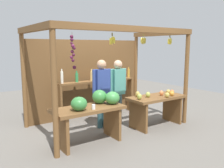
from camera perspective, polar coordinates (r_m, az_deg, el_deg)
The scene contains 7 objects.
ground_plane at distance 5.90m, azimuth -1.06°, elevation -9.67°, with size 12.00×12.00×0.00m, color slate.
market_stall at distance 5.99m, azimuth -3.48°, elevation 3.62°, with size 3.46×2.00×2.28m.
fruit_counter_left at distance 4.71m, azimuth -4.74°, elevation -6.08°, with size 1.44×0.64×1.00m.
fruit_counter_right at distance 5.78m, azimuth 10.53°, elevation -4.53°, with size 1.40×0.64×0.86m.
bottle_shelf_unit at distance 6.37m, azimuth -3.33°, elevation -0.84°, with size 2.22×0.22×1.36m.
vendor_man at distance 5.49m, azimuth -2.47°, elevation -0.86°, with size 0.48×0.21×1.59m.
vendor_woman at distance 5.82m, azimuth 1.40°, elevation -0.46°, with size 0.48×0.21×1.56m.
Camera 1 is at (-3.09, -4.66, 1.89)m, focal length 38.36 mm.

